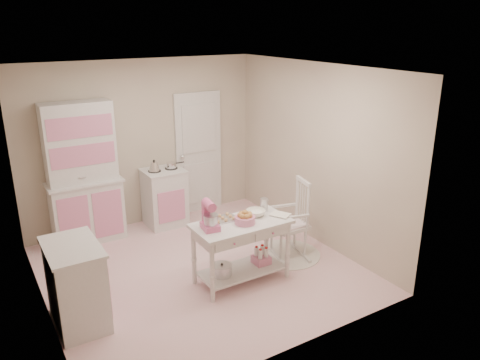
% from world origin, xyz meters
% --- Properties ---
extents(room_shell, '(3.84, 3.84, 2.62)m').
position_xyz_m(room_shell, '(0.00, 0.00, 1.65)').
color(room_shell, pink).
rests_on(room_shell, ground).
extents(door, '(0.82, 0.05, 2.04)m').
position_xyz_m(door, '(0.95, 1.87, 1.02)').
color(door, silver).
rests_on(door, ground).
extents(hutch, '(1.06, 0.50, 2.08)m').
position_xyz_m(hutch, '(-1.01, 1.66, 1.04)').
color(hutch, silver).
rests_on(hutch, ground).
extents(stove, '(0.62, 0.57, 0.92)m').
position_xyz_m(stove, '(0.19, 1.61, 0.46)').
color(stove, silver).
rests_on(stove, ground).
extents(base_cabinet, '(0.54, 0.84, 0.92)m').
position_xyz_m(base_cabinet, '(-1.63, -0.34, 0.46)').
color(base_cabinet, silver).
rests_on(base_cabinet, ground).
extents(lace_rug, '(0.92, 0.92, 0.01)m').
position_xyz_m(lace_rug, '(1.24, -0.27, 0.01)').
color(lace_rug, white).
rests_on(lace_rug, ground).
extents(rocking_chair, '(0.63, 0.81, 1.10)m').
position_xyz_m(rocking_chair, '(1.24, -0.27, 0.55)').
color(rocking_chair, silver).
rests_on(rocking_chair, ground).
extents(work_table, '(1.20, 0.60, 0.80)m').
position_xyz_m(work_table, '(0.33, -0.52, 0.40)').
color(work_table, silver).
rests_on(work_table, ground).
extents(stand_mixer, '(0.24, 0.30, 0.34)m').
position_xyz_m(stand_mixer, '(-0.09, -0.50, 0.97)').
color(stand_mixer, '#D95B91').
rests_on(stand_mixer, work_table).
extents(cookie_tray, '(0.34, 0.24, 0.02)m').
position_xyz_m(cookie_tray, '(0.18, -0.34, 0.81)').
color(cookie_tray, silver).
rests_on(cookie_tray, work_table).
extents(bread_basket, '(0.25, 0.25, 0.09)m').
position_xyz_m(bread_basket, '(0.35, -0.57, 0.85)').
color(bread_basket, pink).
rests_on(bread_basket, work_table).
extents(mixing_bowl, '(0.24, 0.24, 0.08)m').
position_xyz_m(mixing_bowl, '(0.59, -0.44, 0.84)').
color(mixing_bowl, white).
rests_on(mixing_bowl, work_table).
extents(metal_pitcher, '(0.10, 0.10, 0.17)m').
position_xyz_m(metal_pitcher, '(0.77, -0.36, 0.89)').
color(metal_pitcher, silver).
rests_on(metal_pitcher, work_table).
extents(recipe_book, '(0.27, 0.29, 0.02)m').
position_xyz_m(recipe_book, '(0.78, -0.64, 0.81)').
color(recipe_book, white).
rests_on(recipe_book, work_table).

